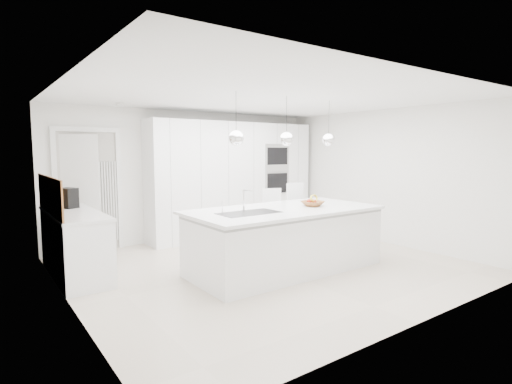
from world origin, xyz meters
TOP-DOWN VIEW (x-y plane):
  - floor at (0.00, 0.00)m, footprint 5.50×5.50m
  - wall_back at (0.00, 2.50)m, footprint 5.50×0.00m
  - wall_left at (-2.75, 0.00)m, footprint 0.00×5.00m
  - ceiling at (0.00, 0.00)m, footprint 5.50×5.50m
  - tall_cabinets at (0.80, 2.20)m, footprint 3.60×0.60m
  - oven_stack at (1.70, 1.89)m, footprint 0.62×0.04m
  - doorway_frame at (-1.95, 2.47)m, footprint 1.11×0.08m
  - hallway_door at (-2.20, 2.42)m, footprint 0.76×0.38m
  - radiator at (-1.63, 2.46)m, footprint 0.32×0.04m
  - left_base_cabinets at (-2.45, 1.20)m, footprint 0.60×1.80m
  - left_worktop at (-2.45, 1.20)m, footprint 0.62×1.82m
  - oak_backsplash at (-2.74, 1.20)m, footprint 0.02×1.80m
  - island_base at (0.10, -0.30)m, footprint 2.80×1.20m
  - island_worktop at (0.10, -0.25)m, footprint 2.84×1.40m
  - island_sink at (-0.55, -0.30)m, footprint 0.84×0.44m
  - island_tap at (-0.50, -0.10)m, footprint 0.02×0.02m
  - pendant_left at (-0.75, -0.30)m, footprint 0.20×0.20m
  - pendant_mid at (0.10, -0.30)m, footprint 0.20×0.20m
  - pendant_right at (0.95, -0.30)m, footprint 0.20×0.20m
  - fruit_bowl at (0.61, -0.33)m, footprint 0.35×0.35m
  - espresso_machine at (-2.43, 1.65)m, footprint 0.27×0.32m
  - bar_stool_left at (0.73, 0.71)m, footprint 0.52×0.59m
  - bar_stool_right at (1.14, 0.53)m, footprint 0.40×0.54m
  - apple_a at (0.64, -0.27)m, footprint 0.08×0.08m
  - apple_b at (0.58, -0.28)m, footprint 0.08×0.08m
  - apple_c at (0.63, -0.34)m, footprint 0.07×0.07m
  - banana_bunch at (0.63, -0.33)m, footprint 0.25×0.18m

SIDE VIEW (x-z plane):
  - floor at x=0.00m, z-range 0.00..0.00m
  - left_base_cabinets at x=-2.45m, z-range 0.00..0.86m
  - island_base at x=0.10m, z-range 0.00..0.86m
  - bar_stool_left at x=0.73m, z-range 0.00..1.07m
  - bar_stool_right at x=1.14m, z-range 0.00..1.15m
  - island_sink at x=-0.55m, z-range 0.73..0.91m
  - radiator at x=-1.63m, z-range 0.15..1.55m
  - left_worktop at x=-2.45m, z-range 0.86..0.90m
  - island_worktop at x=0.10m, z-range 0.86..0.90m
  - fruit_bowl at x=0.61m, z-range 0.90..0.98m
  - apple_c at x=0.63m, z-range 0.93..1.00m
  - apple_a at x=0.64m, z-range 0.93..1.01m
  - apple_b at x=0.58m, z-range 0.93..1.01m
  - hallway_door at x=-2.20m, z-range 0.00..2.00m
  - banana_bunch at x=0.63m, z-range 0.91..1.13m
  - doorway_frame at x=-1.95m, z-range -0.04..2.09m
  - espresso_machine at x=-2.43m, z-range 0.90..1.19m
  - island_tap at x=-0.50m, z-range 0.90..1.20m
  - tall_cabinets at x=0.80m, z-range 0.00..2.30m
  - oak_backsplash at x=-2.74m, z-range 0.90..1.40m
  - wall_back at x=0.00m, z-range -1.50..4.00m
  - wall_left at x=-2.75m, z-range -1.25..3.75m
  - oven_stack at x=1.70m, z-range 0.83..1.88m
  - pendant_left at x=-0.75m, z-range 1.80..2.00m
  - pendant_mid at x=0.10m, z-range 1.80..2.00m
  - pendant_right at x=0.95m, z-range 1.80..2.00m
  - ceiling at x=0.00m, z-range 2.50..2.50m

